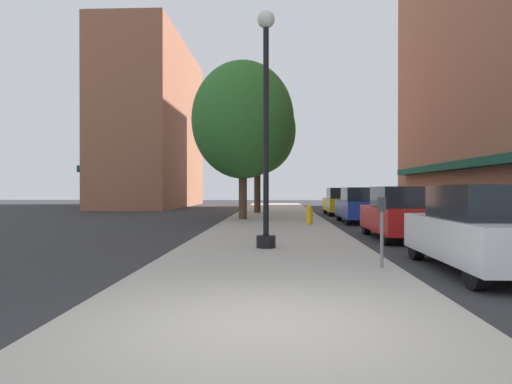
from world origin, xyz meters
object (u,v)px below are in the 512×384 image
at_px(car_blue, 360,206).
at_px(lamppost, 266,124).
at_px(car_white, 484,230).
at_px(car_yellow, 341,202).
at_px(fire_hydrant, 309,215).
at_px(tree_near, 243,120).
at_px(tree_mid, 257,131).
at_px(car_red, 401,214).
at_px(parking_meter_near, 382,223).

bearing_deg(car_blue, lamppost, -113.32).
bearing_deg(car_white, car_yellow, 88.68).
xyz_separation_m(fire_hydrant, tree_near, (-3.01, 3.31, 4.42)).
xyz_separation_m(tree_mid, car_white, (5.13, -20.38, -4.43)).
bearing_deg(tree_near, car_red, -54.92).
relative_size(lamppost, car_yellow, 1.37).
bearing_deg(car_yellow, car_white, -88.17).
bearing_deg(tree_near, parking_meter_near, -75.59).
height_order(car_red, car_yellow, same).
bearing_deg(tree_mid, tree_near, -93.79).
distance_m(car_red, car_blue, 7.28).
bearing_deg(car_blue, fire_hydrant, -135.58).
relative_size(lamppost, parking_meter_near, 4.50).
distance_m(fire_hydrant, car_white, 10.86).
bearing_deg(tree_mid, car_white, -75.87).
height_order(tree_near, car_blue, tree_near).
height_order(fire_hydrant, car_yellow, car_yellow).
bearing_deg(car_red, parking_meter_near, -105.92).
bearing_deg(car_white, car_blue, 88.68).
distance_m(tree_near, car_red, 10.53).
bearing_deg(car_yellow, fire_hydrant, -103.39).
height_order(fire_hydrant, tree_mid, tree_mid).
height_order(car_red, car_blue, same).
xyz_separation_m(tree_mid, car_yellow, (5.13, -0.44, -4.43)).
bearing_deg(fire_hydrant, lamppost, -101.59).
distance_m(car_white, car_yellow, 19.94).
bearing_deg(car_red, tree_near, 126.77).
bearing_deg(car_yellow, tree_near, -130.59).
bearing_deg(fire_hydrant, tree_mid, 104.68).
bearing_deg(car_red, lamppost, -140.35).
distance_m(parking_meter_near, tree_near, 15.06).
xyz_separation_m(lamppost, car_yellow, (4.17, 17.27, -2.39)).
distance_m(fire_hydrant, tree_mid, 11.21).
bearing_deg(fire_hydrant, tree_near, 132.29).
xyz_separation_m(tree_mid, car_red, (5.13, -14.45, -4.43)).
xyz_separation_m(car_red, car_yellow, (0.00, 14.02, 0.00)).
bearing_deg(car_white, parking_meter_near, -175.03).
bearing_deg(tree_near, fire_hydrant, -47.71).
distance_m(fire_hydrant, car_red, 5.29).
xyz_separation_m(tree_near, car_red, (5.56, -7.92, -4.13)).
bearing_deg(car_white, car_red, 88.68).
bearing_deg(car_blue, tree_near, 171.65).
xyz_separation_m(parking_meter_near, car_red, (1.95, 6.14, -0.14)).
bearing_deg(car_white, tree_mid, 102.81).
bearing_deg(car_blue, tree_mid, 123.86).
xyz_separation_m(car_blue, car_yellow, (0.00, 6.74, 0.00)).
relative_size(lamppost, tree_mid, 0.75).
height_order(fire_hydrant, car_red, car_red).
height_order(fire_hydrant, parking_meter_near, parking_meter_near).
relative_size(lamppost, fire_hydrant, 7.47).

